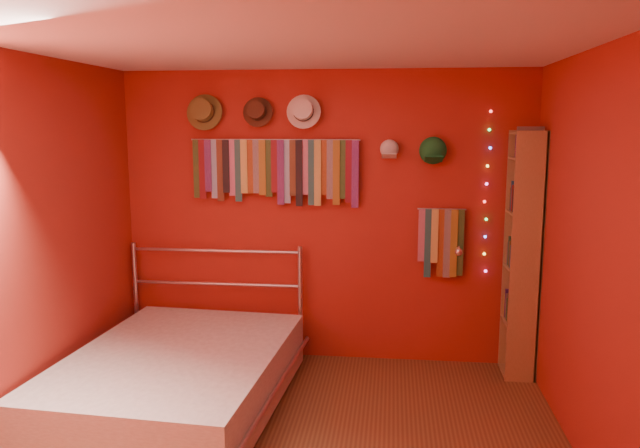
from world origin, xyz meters
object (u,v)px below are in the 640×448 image
at_px(tie_rack, 276,168).
at_px(bed, 177,378).
at_px(reading_lamp, 458,251).
at_px(bookshelf, 527,254).

relative_size(tie_rack, bed, 0.68).
distance_m(reading_lamp, bed, 2.40).
bearing_deg(reading_lamp, bookshelf, -0.52).
bearing_deg(tie_rack, reading_lamp, -5.59).
bearing_deg(bed, tie_rack, 67.64).
bearing_deg(reading_lamp, bed, -155.52).
height_order(tie_rack, bookshelf, bookshelf).
bearing_deg(tie_rack, bookshelf, -4.27).
distance_m(tie_rack, bookshelf, 2.18).
distance_m(bookshelf, bed, 2.88).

